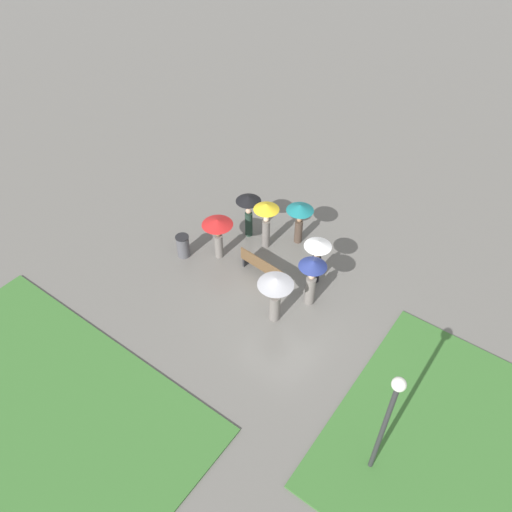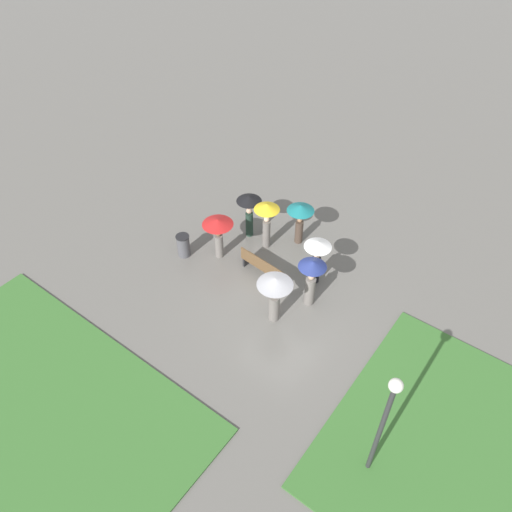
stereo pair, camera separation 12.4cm
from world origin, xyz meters
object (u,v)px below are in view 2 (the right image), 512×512
at_px(crowd_person_black, 249,207).
at_px(crowd_person_yellow, 267,216).
at_px(park_bench, 264,267).
at_px(crowd_person_teal, 300,214).
at_px(crowd_person_grey, 275,289).
at_px(lamp_post, 385,416).
at_px(crowd_person_navy, 312,275).
at_px(trash_bin, 183,245).
at_px(crowd_person_red, 218,228).
at_px(crowd_person_white, 317,254).

bearing_deg(crowd_person_black, crowd_person_yellow, 150.86).
xyz_separation_m(park_bench, crowd_person_teal, (0.04, -2.33, 0.85)).
bearing_deg(crowd_person_grey, lamp_post, -60.57).
height_order(park_bench, crowd_person_teal, crowd_person_teal).
bearing_deg(lamp_post, crowd_person_navy, -42.32).
relative_size(crowd_person_grey, crowd_person_yellow, 0.94).
height_order(trash_bin, crowd_person_red, crowd_person_red).
bearing_deg(lamp_post, park_bench, -32.40).
distance_m(trash_bin, crowd_person_white, 5.01).
bearing_deg(trash_bin, crowd_person_navy, -171.12).
distance_m(crowd_person_teal, crowd_person_black, 1.93).
bearing_deg(crowd_person_grey, crowd_person_white, 53.80).
relative_size(crowd_person_navy, crowd_person_black, 1.03).
height_order(crowd_person_red, crowd_person_white, crowd_person_white).
relative_size(crowd_person_red, crowd_person_black, 0.93).
bearing_deg(crowd_person_yellow, crowd_person_white, 112.65).
height_order(crowd_person_white, crowd_person_teal, crowd_person_white).
distance_m(lamp_post, crowd_person_navy, 5.91).
height_order(crowd_person_teal, crowd_person_black, crowd_person_black).
bearing_deg(crowd_person_red, crowd_person_grey, 121.63).
distance_m(crowd_person_white, crowd_person_black, 3.42).
bearing_deg(crowd_person_yellow, crowd_person_teal, 171.90).
bearing_deg(crowd_person_teal, crowd_person_yellow, 93.92).
distance_m(crowd_person_red, crowd_person_navy, 3.92).
distance_m(crowd_person_white, crowd_person_navy, 1.05).
bearing_deg(crowd_person_yellow, crowd_person_grey, 73.74).
xyz_separation_m(crowd_person_red, crowd_person_navy, (-3.92, -0.03, -0.02)).
bearing_deg(crowd_person_red, crowd_person_teal, -166.32).
distance_m(park_bench, crowd_person_white, 1.99).
bearing_deg(crowd_person_navy, crowd_person_red, -83.29).
distance_m(lamp_post, crowd_person_yellow, 8.97).
bearing_deg(crowd_person_black, trash_bin, 41.31).
bearing_deg(trash_bin, crowd_person_black, -117.92).
distance_m(trash_bin, crowd_person_teal, 4.47).
relative_size(crowd_person_teal, crowd_person_black, 0.94).
relative_size(crowd_person_red, crowd_person_white, 0.93).
bearing_deg(crowd_person_black, crowd_person_white, 148.87).
relative_size(crowd_person_yellow, crowd_person_white, 1.07).
xyz_separation_m(park_bench, crowd_person_yellow, (0.89, -1.39, 0.98)).
height_order(lamp_post, crowd_person_navy, lamp_post).
relative_size(trash_bin, crowd_person_red, 0.52).
distance_m(crowd_person_navy, crowd_person_black, 4.08).
distance_m(trash_bin, crowd_person_grey, 4.59).
xyz_separation_m(crowd_person_grey, crowd_person_black, (3.20, -2.87, -0.04)).
height_order(crowd_person_red, crowd_person_yellow, crowd_person_yellow).
distance_m(lamp_post, crowd_person_teal, 8.97).
bearing_deg(crowd_person_grey, crowd_person_navy, 34.55).
height_order(crowd_person_grey, crowd_person_black, crowd_person_grey).
distance_m(crowd_person_yellow, crowd_person_navy, 3.20).
xyz_separation_m(trash_bin, crowd_person_yellow, (-2.17, -2.24, 1.00)).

